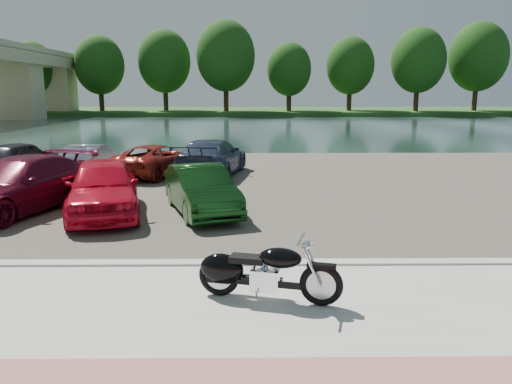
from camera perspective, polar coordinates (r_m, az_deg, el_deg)
ground at (r=7.93m, az=-3.99°, el=-13.67°), size 200.00×200.00×0.00m
promenade at (r=7.02m, az=-4.49°, el=-16.76°), size 60.00×6.00×0.10m
kerb at (r=9.75m, az=-3.31°, el=-8.31°), size 60.00×0.30×0.14m
parking_lot at (r=18.48m, az=-2.03°, el=1.02°), size 60.00×18.00×0.04m
river at (r=47.29m, az=-1.18°, el=7.37°), size 120.00×40.00×0.00m
far_bank at (r=79.23m, az=-0.96°, el=9.23°), size 120.00×24.00×0.60m
far_trees at (r=73.18m, az=2.52°, el=14.67°), size 70.25×10.68×12.52m
motorcycle at (r=7.99m, az=-0.06°, el=-9.07°), size 2.29×0.94×1.05m
car_3 at (r=15.43m, az=-25.52°, el=0.75°), size 3.55×5.61×1.52m
car_4 at (r=14.16m, az=-17.04°, el=0.55°), size 2.87×4.83×1.54m
car_5 at (r=13.83m, az=-6.28°, el=0.26°), size 2.61×4.22×1.31m
car_8 at (r=21.76m, az=-25.48°, el=3.45°), size 2.43×4.44×1.43m
car_9 at (r=20.98m, az=-18.41°, el=3.50°), size 1.49×3.90×1.27m
car_10 at (r=20.49m, az=-11.28°, el=3.64°), size 3.52×4.89×1.24m
car_11 at (r=20.00m, az=-5.10°, el=3.97°), size 2.92×5.35×1.47m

